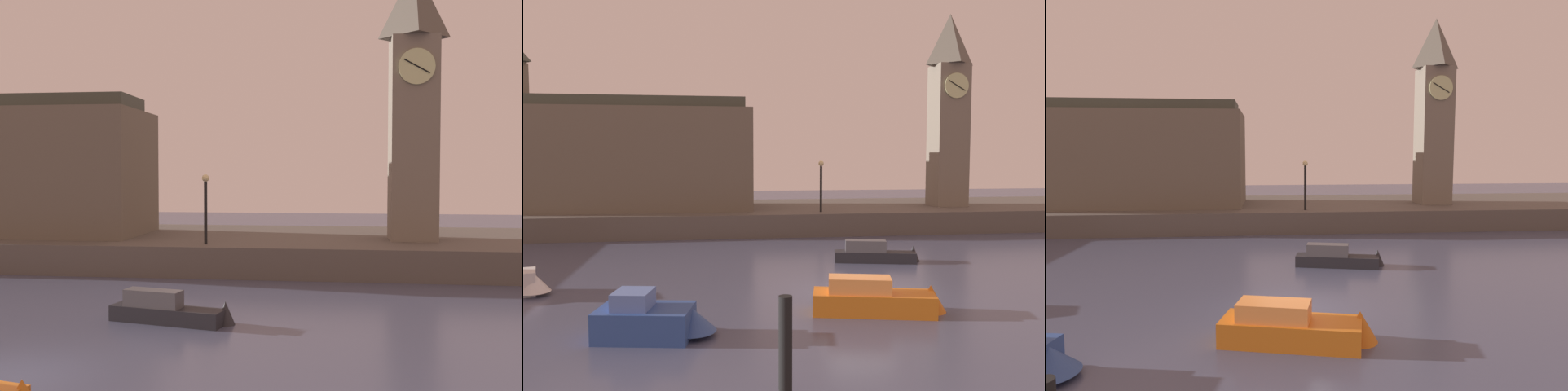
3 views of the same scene
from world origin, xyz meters
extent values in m
plane|color=#474C66|center=(0.00, 0.00, 0.00)|extent=(120.00, 120.00, 0.00)
cube|color=#5B544C|center=(0.00, 20.00, 0.75)|extent=(70.00, 12.00, 1.50)
cube|color=slate|center=(11.98, 18.47, 6.72)|extent=(2.36, 2.36, 10.43)
cylinder|color=beige|center=(11.98, 17.23, 10.29)|extent=(1.79, 0.12, 1.79)
cube|color=black|center=(11.98, 17.16, 10.29)|extent=(1.28, 0.04, 0.76)
pyramid|color=#554E43|center=(11.98, 18.47, 13.79)|extent=(2.60, 2.60, 3.72)
cube|color=#6B6051|center=(-11.32, 19.18, 4.99)|extent=(17.10, 6.60, 6.97)
cube|color=#42473D|center=(-11.32, 19.18, 8.87)|extent=(16.24, 3.96, 0.80)
cylinder|color=black|center=(1.69, 15.34, 3.03)|extent=(0.16, 0.16, 3.06)
sphere|color=#F2E099|center=(1.69, 15.34, 4.74)|extent=(0.36, 0.36, 0.36)
cylinder|color=black|center=(-4.05, -8.33, 1.14)|extent=(0.30, 0.30, 2.27)
cube|color=#2D4C93|center=(-7.52, -3.94, 0.45)|extent=(2.90, 2.02, 0.89)
cube|color=#5B7AC1|center=(-7.84, -3.94, 1.15)|extent=(1.20, 1.27, 0.51)
cone|color=#2D4C93|center=(-6.18, -3.94, 0.49)|extent=(1.65, 1.65, 0.67)
cone|color=silver|center=(-12.24, 1.46, 0.49)|extent=(1.49, 1.49, 0.71)
cube|color=#232328|center=(2.40, 5.77, 0.26)|extent=(4.06, 1.76, 0.53)
cube|color=#515156|center=(1.93, 5.77, 0.82)|extent=(2.07, 1.06, 0.57)
cone|color=#232328|center=(4.38, 5.77, 0.29)|extent=(0.99, 0.99, 0.99)
cube|color=orange|center=(-0.27, -2.55, 0.36)|extent=(4.18, 2.15, 0.72)
cube|color=#FF9947|center=(-0.75, -2.55, 0.99)|extent=(2.19, 1.34, 0.53)
cone|color=orange|center=(1.73, -2.55, 0.40)|extent=(1.39, 1.39, 1.00)
camera|label=1|loc=(7.95, -14.00, 5.08)|focal=42.15mm
camera|label=2|loc=(-5.61, -19.36, 5.26)|focal=36.67mm
camera|label=3|loc=(-0.89, -14.42, 5.43)|focal=29.77mm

